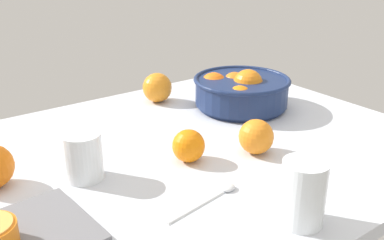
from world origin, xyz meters
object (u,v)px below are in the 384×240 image
(second_glass, at_px, (83,158))
(loose_orange_0, at_px, (189,146))
(juice_glass, at_px, (303,197))
(loose_orange_3, at_px, (256,137))
(fruit_bowl, at_px, (240,91))
(spoon, at_px, (213,197))
(loose_orange_2, at_px, (157,88))

(second_glass, distance_m, loose_orange_0, 0.23)
(juice_glass, bearing_deg, loose_orange_3, 62.30)
(fruit_bowl, height_order, spoon, fruit_bowl)
(loose_orange_0, height_order, loose_orange_3, loose_orange_3)
(loose_orange_0, xyz_separation_m, loose_orange_3, (0.15, -0.06, 0.00))
(fruit_bowl, relative_size, second_glass, 2.80)
(loose_orange_3, bearing_deg, loose_orange_2, 89.05)
(loose_orange_0, distance_m, loose_orange_3, 0.16)
(loose_orange_0, bearing_deg, loose_orange_2, 67.48)
(fruit_bowl, distance_m, loose_orange_2, 0.25)
(loose_orange_0, distance_m, spoon, 0.17)
(loose_orange_3, distance_m, spoon, 0.23)
(juice_glass, height_order, second_glass, juice_glass)
(second_glass, relative_size, spoon, 0.56)
(loose_orange_0, height_order, loose_orange_2, loose_orange_2)
(second_glass, xyz_separation_m, loose_orange_2, (0.37, 0.31, -0.00))
(loose_orange_0, bearing_deg, spoon, -109.45)
(loose_orange_2, relative_size, spoon, 0.50)
(loose_orange_0, distance_m, loose_orange_2, 0.40)
(juice_glass, bearing_deg, loose_orange_2, 78.63)
(fruit_bowl, height_order, loose_orange_3, fruit_bowl)
(loose_orange_0, xyz_separation_m, spoon, (-0.05, -0.15, -0.03))
(juice_glass, distance_m, spoon, 0.17)
(loose_orange_3, bearing_deg, loose_orange_0, 158.54)
(loose_orange_3, bearing_deg, fruit_bowl, 54.99)
(second_glass, xyz_separation_m, loose_orange_3, (0.36, -0.12, -0.00))
(loose_orange_3, bearing_deg, second_glass, 161.57)
(loose_orange_0, relative_size, loose_orange_2, 0.83)
(second_glass, distance_m, loose_orange_2, 0.48)
(juice_glass, distance_m, loose_orange_2, 0.69)
(fruit_bowl, height_order, loose_orange_2, fruit_bowl)
(juice_glass, height_order, loose_orange_0, juice_glass)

